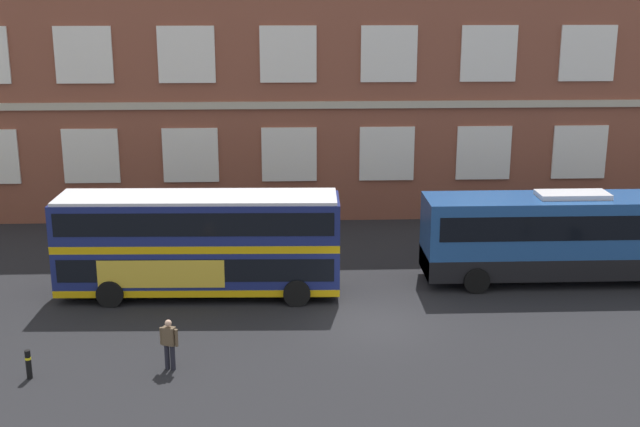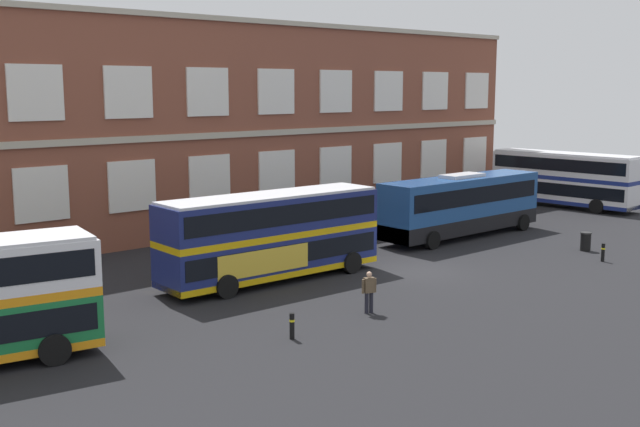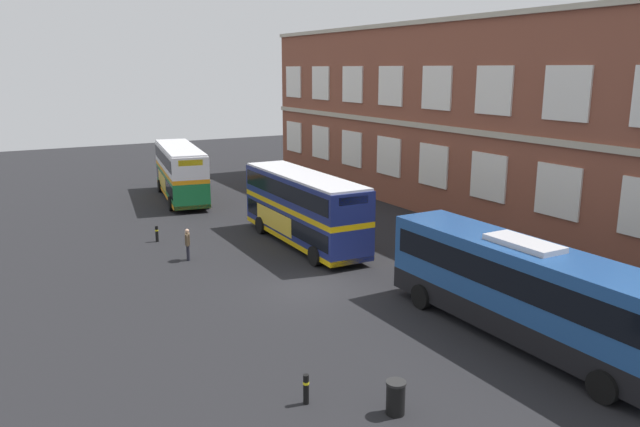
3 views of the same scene
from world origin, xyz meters
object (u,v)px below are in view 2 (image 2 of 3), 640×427
object	(u,v)px
double_decker_middle	(272,235)
touring_coach	(461,205)
station_litter_bin	(586,241)
safety_bollard_east	(603,252)
waiting_passenger	(369,290)
double_decker_far	(564,178)
safety_bollard_west	(292,326)

from	to	relation	value
double_decker_middle	touring_coach	bearing A→B (deg)	3.73
station_litter_bin	safety_bollard_east	size ratio (longest dim) A/B	1.08
waiting_passenger	double_decker_far	bearing A→B (deg)	18.31
double_decker_middle	station_litter_bin	size ratio (longest dim) A/B	10.75
double_decker_far	safety_bollard_west	world-z (taller)	double_decker_far
waiting_passenger	safety_bollard_east	xyz separation A→B (m)	(15.60, -1.39, -0.44)
double_decker_far	safety_bollard_east	xyz separation A→B (m)	(-15.12, -11.56, -1.66)
waiting_passenger	safety_bollard_west	distance (m)	4.38
safety_bollard_west	touring_coach	bearing A→B (deg)	22.48
safety_bollard_west	double_decker_far	bearing A→B (deg)	16.89
safety_bollard_east	double_decker_middle	bearing A→B (deg)	152.02
touring_coach	safety_bollard_east	size ratio (longest dim) A/B	12.63
double_decker_far	safety_bollard_west	size ratio (longest dim) A/B	11.69
station_litter_bin	double_decker_middle	bearing A→B (deg)	160.29
double_decker_far	waiting_passenger	size ratio (longest dim) A/B	6.53
double_decker_far	safety_bollard_east	size ratio (longest dim) A/B	11.69
waiting_passenger	safety_bollard_east	world-z (taller)	waiting_passenger
touring_coach	safety_bollard_west	world-z (taller)	touring_coach
station_litter_bin	safety_bollard_east	xyz separation A→B (m)	(-1.78, -2.01, -0.03)
double_decker_middle	waiting_passenger	size ratio (longest dim) A/B	6.51
touring_coach	waiting_passenger	world-z (taller)	touring_coach
touring_coach	waiting_passenger	distance (m)	17.28
double_decker_middle	double_decker_far	xyz separation A→B (m)	(30.39, 3.45, 0.00)
safety_bollard_west	safety_bollard_east	distance (m)	19.95
station_litter_bin	safety_bollard_east	distance (m)	2.68
waiting_passenger	safety_bollard_west	xyz separation A→B (m)	(-4.33, -0.47, -0.44)
double_decker_middle	safety_bollard_east	distance (m)	17.37
touring_coach	safety_bollard_west	size ratio (longest dim) A/B	12.63
station_litter_bin	touring_coach	bearing A→B (deg)	105.37
double_decker_middle	safety_bollard_west	distance (m)	8.73
waiting_passenger	touring_coach	bearing A→B (deg)	26.54
double_decker_middle	safety_bollard_east	bearing A→B (deg)	-27.98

